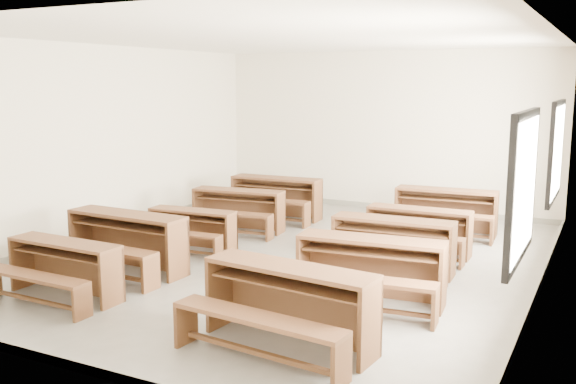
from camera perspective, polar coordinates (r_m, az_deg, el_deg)
The scene contains 11 objects.
room at distance 9.20m, azimuth 0.50°, elevation 6.99°, with size 8.50×8.50×3.20m.
desk_set_0 at distance 8.25m, azimuth -19.44°, elevation -6.16°, with size 1.56×0.83×0.69m.
desk_set_1 at distance 9.12m, azimuth -14.34°, elevation -3.97°, with size 1.83×0.99×0.81m.
desk_set_2 at distance 10.09m, azimuth -8.61°, elevation -3.07°, with size 1.46×0.84×0.63m.
desk_set_3 at distance 11.25m, azimuth -4.54°, elevation -1.35°, with size 1.71×1.03×0.73m.
desk_set_4 at distance 12.26m, azimuth -1.16°, elevation -0.24°, with size 1.80×1.00×0.79m.
desk_set_5 at distance 6.38m, azimuth -0.12°, elevation -9.63°, with size 1.89×1.11×0.81m.
desk_set_6 at distance 7.64m, azimuth 7.25°, elevation -6.54°, with size 1.82×1.07×0.78m.
desk_set_7 at distance 8.89m, azimuth 9.22°, elevation -4.38°, with size 1.70×0.94×0.75m.
desk_set_8 at distance 9.90m, azimuth 11.47°, elevation -3.16°, with size 1.57×0.83×0.70m.
desk_set_9 at distance 11.35m, azimuth 13.80°, elevation -1.39°, with size 1.77×1.00×0.77m.
Camera 1 is at (4.21, -8.22, 2.60)m, focal length 40.00 mm.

